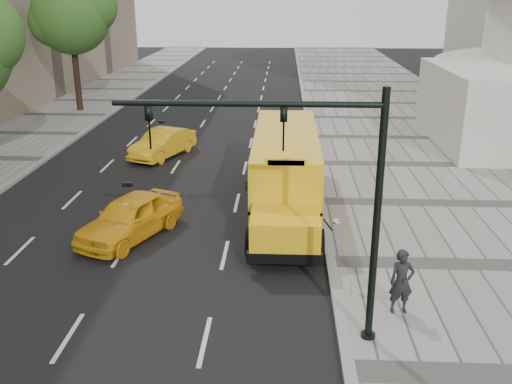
{
  "coord_description": "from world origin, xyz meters",
  "views": [
    {
      "loc": [
        4.4,
        -22.21,
        8.32
      ],
      "look_at": [
        3.5,
        -4.0,
        1.9
      ],
      "focal_mm": 40.0,
      "sensor_mm": 36.0,
      "label": 1
    }
  ],
  "objects_px": {
    "taxi_near": "(130,217)",
    "pedestrian": "(402,282)",
    "tree_c": "(72,15)",
    "school_bus": "(285,164)",
    "traffic_signal": "(317,187)",
    "taxi_far": "(163,143)"
  },
  "relations": [
    {
      "from": "school_bus",
      "to": "taxi_far",
      "type": "distance_m",
      "value": 9.6
    },
    {
      "from": "taxi_near",
      "to": "traffic_signal",
      "type": "distance_m",
      "value": 9.3
    },
    {
      "from": "taxi_near",
      "to": "pedestrian",
      "type": "height_order",
      "value": "pedestrian"
    },
    {
      "from": "tree_c",
      "to": "school_bus",
      "type": "distance_m",
      "value": 24.36
    },
    {
      "from": "school_bus",
      "to": "taxi_near",
      "type": "bearing_deg",
      "value": -147.16
    },
    {
      "from": "tree_c",
      "to": "traffic_signal",
      "type": "xyz_separation_m",
      "value": [
        15.59,
        -28.25,
        -2.73
      ]
    },
    {
      "from": "tree_c",
      "to": "traffic_signal",
      "type": "distance_m",
      "value": 32.38
    },
    {
      "from": "taxi_near",
      "to": "taxi_far",
      "type": "height_order",
      "value": "taxi_near"
    },
    {
      "from": "school_bus",
      "to": "traffic_signal",
      "type": "xyz_separation_m",
      "value": [
        0.69,
        -9.65,
        2.33
      ]
    },
    {
      "from": "pedestrian",
      "to": "school_bus",
      "type": "bearing_deg",
      "value": 103.8
    },
    {
      "from": "taxi_far",
      "to": "traffic_signal",
      "type": "distance_m",
      "value": 18.45
    },
    {
      "from": "pedestrian",
      "to": "traffic_signal",
      "type": "distance_m",
      "value": 4.07
    },
    {
      "from": "tree_c",
      "to": "pedestrian",
      "type": "xyz_separation_m",
      "value": [
        18.0,
        -27.01,
        -5.77
      ]
    },
    {
      "from": "taxi_far",
      "to": "tree_c",
      "type": "bearing_deg",
      "value": 148.04
    },
    {
      "from": "school_bus",
      "to": "traffic_signal",
      "type": "distance_m",
      "value": 9.95
    },
    {
      "from": "school_bus",
      "to": "traffic_signal",
      "type": "height_order",
      "value": "traffic_signal"
    },
    {
      "from": "school_bus",
      "to": "taxi_near",
      "type": "height_order",
      "value": "school_bus"
    },
    {
      "from": "school_bus",
      "to": "pedestrian",
      "type": "xyz_separation_m",
      "value": [
        3.1,
        -8.41,
        -0.71
      ]
    },
    {
      "from": "school_bus",
      "to": "taxi_near",
      "type": "relative_size",
      "value": 2.54
    },
    {
      "from": "pedestrian",
      "to": "taxi_near",
      "type": "bearing_deg",
      "value": 144.03
    },
    {
      "from": "taxi_near",
      "to": "pedestrian",
      "type": "relative_size",
      "value": 2.52
    },
    {
      "from": "pedestrian",
      "to": "traffic_signal",
      "type": "bearing_deg",
      "value": -159.1
    }
  ]
}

